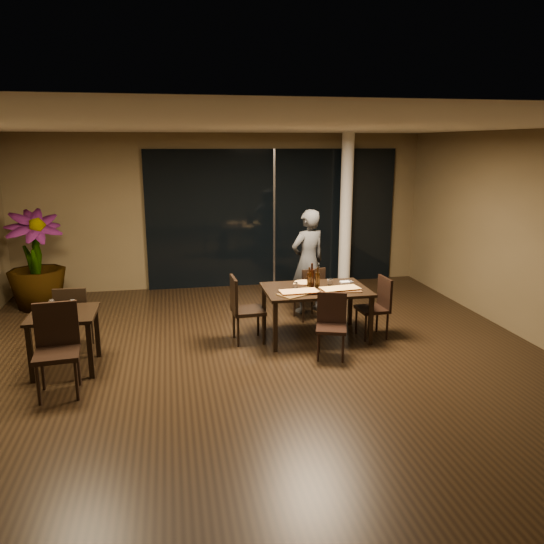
{
  "coord_description": "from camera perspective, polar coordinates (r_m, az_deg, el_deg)",
  "views": [
    {
      "loc": [
        -1.04,
        -6.36,
        2.8
      ],
      "look_at": [
        0.33,
        0.7,
        1.05
      ],
      "focal_mm": 35.0,
      "sensor_mm": 36.0,
      "label": 1
    }
  ],
  "objects": [
    {
      "name": "wall_back",
      "position": [
        10.54,
        -5.28,
        6.54
      ],
      "size": [
        8.0,
        0.1,
        3.0
      ],
      "primitive_type": "cube",
      "color": "brown",
      "rests_on": "ground"
    },
    {
      "name": "column",
      "position": [
        10.67,
        7.96,
        6.54
      ],
      "size": [
        0.24,
        0.24,
        3.0
      ],
      "primitive_type": "cylinder",
      "color": "white",
      "rests_on": "ground"
    },
    {
      "name": "diner",
      "position": [
        8.89,
        3.89,
        1.14
      ],
      "size": [
        0.69,
        0.58,
        1.75
      ],
      "primitive_type": "imported",
      "rotation": [
        0.0,
        0.0,
        3.5
      ],
      "color": "#2E3033",
      "rests_on": "ground"
    },
    {
      "name": "main_table",
      "position": [
        7.74,
        4.73,
        -2.29
      ],
      "size": [
        1.5,
        1.0,
        0.75
      ],
      "color": "black",
      "rests_on": "ground"
    },
    {
      "name": "chair_main_near",
      "position": [
        7.17,
        6.41,
        -5.33
      ],
      "size": [
        0.5,
        0.5,
        0.85
      ],
      "rotation": [
        0.0,
        0.0,
        -0.32
      ],
      "color": "black",
      "rests_on": "ground"
    },
    {
      "name": "pizza_board_right",
      "position": [
        7.65,
        7.33,
        -1.92
      ],
      "size": [
        0.62,
        0.38,
        0.01
      ],
      "primitive_type": "cube",
      "rotation": [
        0.0,
        0.0,
        -0.15
      ],
      "color": "#3F2714",
      "rests_on": "main_table"
    },
    {
      "name": "chair_main_right",
      "position": [
        7.96,
        11.27,
        -3.38
      ],
      "size": [
        0.44,
        0.44,
        0.9
      ],
      "rotation": [
        0.0,
        0.0,
        -1.51
      ],
      "color": "black",
      "rests_on": "ground"
    },
    {
      "name": "wine_glass_b",
      "position": [
        6.96,
        -20.62,
        -3.58
      ],
      "size": [
        0.08,
        0.08,
        0.18
      ],
      "primitive_type": null,
      "color": "white",
      "rests_on": "side_table"
    },
    {
      "name": "window_panel",
      "position": [
        10.62,
        0.19,
        5.83
      ],
      "size": [
        5.0,
        0.06,
        2.7
      ],
      "primitive_type": "cube",
      "color": "black",
      "rests_on": "ground"
    },
    {
      "name": "round_pizza",
      "position": [
        7.99,
        3.43,
        -1.16
      ],
      "size": [
        0.28,
        0.28,
        0.01
      ],
      "primitive_type": "cylinder",
      "color": "#A61B12",
      "rests_on": "main_table"
    },
    {
      "name": "tumbler_right",
      "position": [
        7.92,
        6.29,
        -1.06
      ],
      "size": [
        0.08,
        0.08,
        0.09
      ],
      "primitive_type": "cylinder",
      "color": "white",
      "rests_on": "main_table"
    },
    {
      "name": "side_napkin",
      "position": [
        6.89,
        -21.65,
        -4.58
      ],
      "size": [
        0.2,
        0.14,
        0.01
      ],
      "primitive_type": "cube",
      "rotation": [
        0.0,
        0.0,
        0.16
      ],
      "color": "white",
      "rests_on": "side_table"
    },
    {
      "name": "side_table",
      "position": [
        7.14,
        -21.48,
        -5.07
      ],
      "size": [
        0.8,
        0.8,
        0.75
      ],
      "color": "black",
      "rests_on": "ground"
    },
    {
      "name": "chair_side_far",
      "position": [
        7.73,
        -20.57,
        -4.39
      ],
      "size": [
        0.45,
        0.45,
        0.93
      ],
      "rotation": [
        0.0,
        0.0,
        3.09
      ],
      "color": "black",
      "rests_on": "ground"
    },
    {
      "name": "pizza_board_left",
      "position": [
        7.45,
        2.93,
        -2.26
      ],
      "size": [
        0.68,
        0.56,
        0.01
      ],
      "primitive_type": "cube",
      "rotation": [
        0.0,
        0.0,
        0.5
      ],
      "color": "#442F16",
      "rests_on": "main_table"
    },
    {
      "name": "tumbler_left",
      "position": [
        7.71,
        2.52,
        -1.43
      ],
      "size": [
        0.07,
        0.07,
        0.09
      ],
      "primitive_type": "cylinder",
      "color": "white",
      "rests_on": "main_table"
    },
    {
      "name": "wine_glass_a",
      "position": [
        7.14,
        -22.6,
        -3.41
      ],
      "size": [
        0.07,
        0.07,
        0.16
      ],
      "primitive_type": null,
      "color": "white",
      "rests_on": "side_table"
    },
    {
      "name": "chair_main_far",
      "position": [
        8.57,
        4.14,
        -2.02
      ],
      "size": [
        0.48,
        0.48,
        0.87
      ],
      "rotation": [
        0.0,
        0.0,
        3.36
      ],
      "color": "black",
      "rests_on": "ground"
    },
    {
      "name": "napkin_far",
      "position": [
        8.11,
        7.99,
        -1.05
      ],
      "size": [
        0.19,
        0.11,
        0.01
      ],
      "primitive_type": "cube",
      "rotation": [
        0.0,
        0.0,
        0.06
      ],
      "color": "white",
      "rests_on": "main_table"
    },
    {
      "name": "potted_plant",
      "position": [
        9.94,
        -24.1,
        1.17
      ],
      "size": [
        1.23,
        1.23,
        1.7
      ],
      "primitive_type": "imported",
      "rotation": [
        0.0,
        0.0,
        0.42
      ],
      "color": "#254F1A",
      "rests_on": "ground"
    },
    {
      "name": "chair_side_near",
      "position": [
        6.54,
        -22.12,
        -7.19
      ],
      "size": [
        0.53,
        0.53,
        1.04
      ],
      "rotation": [
        0.0,
        0.0,
        0.1
      ],
      "color": "black",
      "rests_on": "ground"
    },
    {
      "name": "oblong_pizza_left",
      "position": [
        7.44,
        2.93,
        -2.14
      ],
      "size": [
        0.52,
        0.26,
        0.02
      ],
      "primitive_type": null,
      "rotation": [
        0.0,
        0.0,
        0.04
      ],
      "color": "maroon",
      "rests_on": "pizza_board_left"
    },
    {
      "name": "napkin_near",
      "position": [
        7.76,
        8.68,
        -1.74
      ],
      "size": [
        0.18,
        0.1,
        0.01
      ],
      "primitive_type": "cube",
      "rotation": [
        0.0,
        0.0,
        -0.02
      ],
      "color": "silver",
      "rests_on": "main_table"
    },
    {
      "name": "oblong_pizza_right",
      "position": [
        7.65,
        7.33,
        -1.8
      ],
      "size": [
        0.56,
        0.31,
        0.02
      ],
      "primitive_type": null,
      "rotation": [
        0.0,
        0.0,
        0.12
      ],
      "color": "maroon",
      "rests_on": "pizza_board_right"
    },
    {
      "name": "bottle_b",
      "position": [
        7.73,
        4.92,
        -0.58
      ],
      "size": [
        0.07,
        0.07,
        0.31
      ],
      "primitive_type": null,
      "color": "black",
      "rests_on": "main_table"
    },
    {
      "name": "ceiling",
      "position": [
        6.45,
        -1.76,
        15.62
      ],
      "size": [
        8.0,
        8.0,
        0.04
      ],
      "primitive_type": "cube",
      "color": "white",
      "rests_on": "wall_back"
    },
    {
      "name": "chair_main_left",
      "position": [
        7.59,
        -3.22,
        -3.65
      ],
      "size": [
        0.47,
        0.47,
        0.97
      ],
      "rotation": [
        0.0,
        0.0,
        1.62
      ],
      "color": "black",
      "rests_on": "ground"
    },
    {
      "name": "ground",
      "position": [
        7.03,
        -1.58,
        -9.81
      ],
      "size": [
        8.0,
        8.0,
        0.0
      ],
      "primitive_type": "plane",
      "color": "black",
      "rests_on": "ground"
    },
    {
      "name": "bottle_a",
      "position": [
        7.74,
        4.03,
        -0.56
      ],
      "size": [
        0.07,
        0.07,
        0.3
      ],
      "primitive_type": null,
      "color": "black",
      "rests_on": "main_table"
    },
    {
      "name": "wall_front",
      "position": [
        2.85,
        12.13,
        -13.79
      ],
      "size": [
        8.0,
        0.1,
        3.0
      ],
      "primitive_type": "cube",
      "color": "brown",
      "rests_on": "ground"
    },
    {
      "name": "bottle_c",
      "position": [
        7.76,
        4.31,
        -0.32
      ],
      "size": [
        0.08,
        0.08,
        0.35
      ],
      "primitive_type": null,
      "color": "black",
      "rests_on": "main_table"
    }
  ]
}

